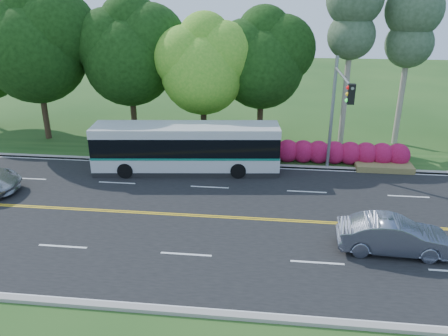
# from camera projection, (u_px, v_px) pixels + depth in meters

# --- Properties ---
(ground) EXTENTS (120.00, 120.00, 0.00)m
(ground) POSITION_uv_depth(u_px,v_px,m) (210.00, 217.00, 21.74)
(ground) COLOR #1E4617
(ground) RESTS_ON ground
(road) EXTENTS (60.00, 14.00, 0.02)m
(road) POSITION_uv_depth(u_px,v_px,m) (210.00, 216.00, 21.74)
(road) COLOR black
(road) RESTS_ON ground
(curb_north) EXTENTS (60.00, 0.30, 0.15)m
(curb_north) POSITION_uv_depth(u_px,v_px,m) (225.00, 164.00, 28.31)
(curb_north) COLOR #9C958D
(curb_north) RESTS_ON ground
(curb_south) EXTENTS (60.00, 0.30, 0.15)m
(curb_south) POSITION_uv_depth(u_px,v_px,m) (180.00, 312.00, 15.11)
(curb_south) COLOR #9C958D
(curb_south) RESTS_ON ground
(grass_verge) EXTENTS (60.00, 4.00, 0.10)m
(grass_verge) POSITION_uv_depth(u_px,v_px,m) (228.00, 154.00, 30.03)
(grass_verge) COLOR #1E4617
(grass_verge) RESTS_ON ground
(lane_markings) EXTENTS (57.60, 13.82, 0.00)m
(lane_markings) POSITION_uv_depth(u_px,v_px,m) (208.00, 216.00, 21.74)
(lane_markings) COLOR gold
(lane_markings) RESTS_ON road
(tree_row) EXTENTS (44.70, 9.10, 13.84)m
(tree_row) POSITION_uv_depth(u_px,v_px,m) (161.00, 48.00, 30.99)
(tree_row) COLOR black
(tree_row) RESTS_ON ground
(bougainvillea_hedge) EXTENTS (9.50, 2.25, 1.50)m
(bougainvillea_hedge) POSITION_uv_depth(u_px,v_px,m) (337.00, 153.00, 28.24)
(bougainvillea_hedge) COLOR maroon
(bougainvillea_hedge) RESTS_ON ground
(traffic_signal) EXTENTS (0.42, 6.10, 7.00)m
(traffic_signal) POSITION_uv_depth(u_px,v_px,m) (338.00, 103.00, 24.32)
(traffic_signal) COLOR gray
(traffic_signal) RESTS_ON ground
(transit_bus) EXTENTS (11.48, 3.67, 2.95)m
(transit_bus) POSITION_uv_depth(u_px,v_px,m) (186.00, 149.00, 26.78)
(transit_bus) COLOR silver
(transit_bus) RESTS_ON road
(sedan) EXTENTS (4.71, 1.80, 1.53)m
(sedan) POSITION_uv_depth(u_px,v_px,m) (393.00, 236.00, 18.49)
(sedan) COLOR slate
(sedan) RESTS_ON road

